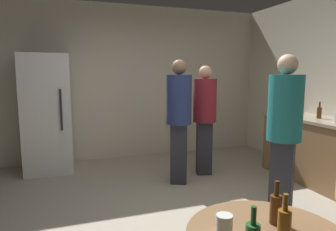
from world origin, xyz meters
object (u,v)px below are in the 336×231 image
(plastic_cup_white, at_px, (224,226))
(person_in_maroon_shirt, at_px, (205,112))
(beer_bottle_on_counter, at_px, (319,112))
(beer_bottle_brown, at_px, (276,208))
(refrigerator, at_px, (47,114))
(person_in_teal_shirt, at_px, (284,125))
(beer_bottle_amber, at_px, (284,224))
(person_in_navy_shirt, at_px, (179,112))

(plastic_cup_white, bearing_deg, person_in_maroon_shirt, 65.69)
(beer_bottle_on_counter, bearing_deg, beer_bottle_brown, -139.37)
(refrigerator, bearing_deg, person_in_teal_shirt, -46.59)
(person_in_teal_shirt, bearing_deg, beer_bottle_brown, 7.61)
(beer_bottle_amber, relative_size, beer_bottle_brown, 1.00)
(person_in_maroon_shirt, relative_size, person_in_navy_shirt, 0.96)
(refrigerator, bearing_deg, beer_bottle_amber, -72.75)
(person_in_teal_shirt, height_order, person_in_maroon_shirt, person_in_teal_shirt)
(refrigerator, relative_size, person_in_maroon_shirt, 1.11)
(beer_bottle_brown, bearing_deg, person_in_maroon_shirt, 71.20)
(plastic_cup_white, relative_size, person_in_navy_shirt, 0.06)
(plastic_cup_white, bearing_deg, beer_bottle_amber, -27.02)
(person_in_maroon_shirt, xyz_separation_m, person_in_navy_shirt, (-0.50, -0.23, 0.04))
(beer_bottle_amber, distance_m, person_in_navy_shirt, 2.74)
(beer_bottle_on_counter, distance_m, plastic_cup_white, 3.28)
(person_in_teal_shirt, xyz_separation_m, person_in_navy_shirt, (-0.63, 1.31, -0.00))
(beer_bottle_on_counter, bearing_deg, plastic_cup_white, -142.66)
(plastic_cup_white, bearing_deg, beer_bottle_on_counter, 37.34)
(beer_bottle_on_counter, bearing_deg, person_in_maroon_shirt, 148.93)
(refrigerator, xyz_separation_m, plastic_cup_white, (0.95, -3.73, -0.11))
(refrigerator, height_order, beer_bottle_amber, refrigerator)
(plastic_cup_white, xyz_separation_m, person_in_navy_shirt, (0.76, 2.56, 0.20))
(beer_bottle_amber, xyz_separation_m, person_in_navy_shirt, (0.52, 2.69, 0.17))
(beer_bottle_amber, xyz_separation_m, beer_bottle_brown, (0.08, 0.15, 0.00))
(person_in_teal_shirt, relative_size, person_in_navy_shirt, 1.00)
(beer_bottle_on_counter, height_order, beer_bottle_brown, beer_bottle_on_counter)
(person_in_navy_shirt, bearing_deg, beer_bottle_on_counter, 98.31)
(person_in_teal_shirt, bearing_deg, beer_bottle_on_counter, 170.31)
(refrigerator, bearing_deg, person_in_maroon_shirt, -22.91)
(beer_bottle_amber, distance_m, person_in_maroon_shirt, 3.09)
(beer_bottle_amber, xyz_separation_m, person_in_teal_shirt, (1.15, 1.37, 0.18))
(person_in_navy_shirt, bearing_deg, person_in_teal_shirt, 51.38)
(beer_bottle_amber, height_order, beer_bottle_brown, same)
(refrigerator, height_order, plastic_cup_white, refrigerator)
(beer_bottle_brown, distance_m, plastic_cup_white, 0.32)
(beer_bottle_on_counter, distance_m, person_in_maroon_shirt, 1.57)
(beer_bottle_on_counter, distance_m, beer_bottle_amber, 3.17)
(refrigerator, xyz_separation_m, person_in_navy_shirt, (1.72, -1.17, 0.09))
(beer_bottle_on_counter, relative_size, person_in_maroon_shirt, 0.14)
(beer_bottle_on_counter, relative_size, beer_bottle_brown, 1.00)
(refrigerator, relative_size, beer_bottle_amber, 7.83)
(refrigerator, height_order, person_in_navy_shirt, refrigerator)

